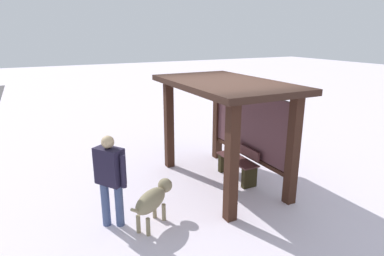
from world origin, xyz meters
The scene contains 5 objects.
ground_plane centered at (0.00, 0.00, 0.00)m, with size 60.00×60.00×0.00m, color white.
bus_shelter centered at (0.00, 0.15, 1.72)m, with size 3.27×1.92×2.23m.
bench_left_inside centered at (0.00, 0.40, 0.35)m, with size 1.14×0.38×0.76m.
person_walking centered at (0.61, -2.55, 0.94)m, with size 0.60×0.48×1.60m.
dog centered at (0.89, -1.93, 0.47)m, with size 0.78×0.95×0.68m.
Camera 1 is at (5.63, -3.57, 3.17)m, focal length 30.67 mm.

